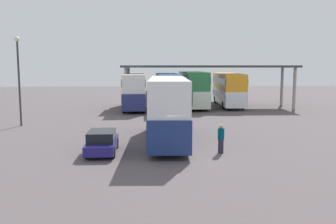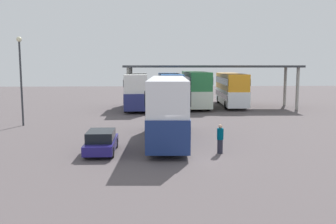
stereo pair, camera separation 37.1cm
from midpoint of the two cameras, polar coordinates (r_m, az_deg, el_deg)
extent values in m
plane|color=#574E50|center=(21.06, 3.42, -6.84)|extent=(140.00, 140.00, 0.00)
cube|color=navy|center=(24.82, 0.43, -1.62)|extent=(2.96, 11.09, 1.89)
cube|color=silver|center=(24.59, 0.43, 2.92)|extent=(2.87, 10.87, 2.05)
cube|color=black|center=(24.78, 0.43, -1.10)|extent=(2.97, 10.65, 0.64)
cube|color=black|center=(24.58, 0.43, 3.16)|extent=(2.97, 10.65, 0.82)
cube|color=black|center=(30.17, 0.38, 0.52)|extent=(2.07, 0.20, 1.13)
cube|color=orange|center=(30.07, 0.38, 2.23)|extent=(1.71, 0.16, 0.36)
cylinder|color=black|center=(28.32, -1.83, -2.14)|extent=(0.33, 1.01, 1.00)
cylinder|color=black|center=(28.33, 2.61, -2.14)|extent=(0.33, 1.01, 1.00)
cylinder|color=black|center=(21.64, -2.44, -5.09)|extent=(0.33, 1.01, 1.00)
cylinder|color=black|center=(21.65, 3.39, -5.09)|extent=(0.33, 1.01, 1.00)
cube|color=navy|center=(22.03, -9.82, -4.98)|extent=(1.65, 4.05, 0.55)
cube|color=black|center=(21.72, -9.92, -3.64)|extent=(1.52, 2.23, 0.58)
cylinder|color=black|center=(23.38, -11.24, -4.79)|extent=(0.20, 0.60, 0.60)
cylinder|color=black|center=(23.21, -7.62, -4.80)|extent=(0.20, 0.60, 0.60)
cylinder|color=black|center=(20.97, -12.24, -6.21)|extent=(0.20, 0.60, 0.60)
cylinder|color=black|center=(20.78, -8.19, -6.24)|extent=(0.20, 0.60, 0.60)
cube|color=navy|center=(43.28, -4.71, 2.12)|extent=(2.77, 10.33, 1.82)
cube|color=white|center=(43.16, -4.74, 4.63)|extent=(2.69, 10.13, 1.97)
cube|color=black|center=(43.26, -4.71, 2.41)|extent=(2.80, 9.92, 0.62)
cube|color=black|center=(43.15, -4.74, 4.76)|extent=(2.80, 9.92, 0.79)
cube|color=black|center=(48.33, -4.65, 2.99)|extent=(2.13, 0.15, 1.09)
cube|color=orange|center=(48.27, -4.66, 4.02)|extent=(1.76, 0.13, 0.36)
cylinder|color=black|center=(46.55, -6.06, 1.53)|extent=(0.31, 1.01, 1.00)
cylinder|color=black|center=(46.53, -3.26, 1.56)|extent=(0.31, 1.01, 1.00)
cylinder|color=black|center=(40.22, -6.36, 0.62)|extent=(0.31, 1.01, 1.00)
cylinder|color=black|center=(40.20, -3.13, 0.65)|extent=(0.31, 1.01, 1.00)
cube|color=white|center=(42.91, 0.53, 2.11)|extent=(2.51, 11.29, 1.83)
cube|color=#2258A8|center=(42.78, 0.53, 4.66)|extent=(2.43, 11.06, 1.98)
cube|color=black|center=(42.89, 0.53, 2.40)|extent=(2.54, 10.84, 0.62)
cube|color=black|center=(42.78, 0.53, 4.79)|extent=(2.54, 10.84, 0.79)
cube|color=black|center=(48.44, 0.11, 3.03)|extent=(2.04, 0.12, 1.10)
cube|color=orange|center=(48.38, 0.11, 4.07)|extent=(1.68, 0.10, 0.36)
cylinder|color=black|center=(46.40, -1.08, 1.55)|extent=(0.29, 1.00, 1.00)
cylinder|color=black|center=(46.53, 1.58, 1.57)|extent=(0.29, 1.00, 1.00)
cylinder|color=black|center=(39.46, -0.71, 0.54)|extent=(0.29, 1.00, 1.00)
cylinder|color=black|center=(39.61, 2.41, 0.56)|extent=(0.29, 1.00, 1.00)
cube|color=silver|center=(45.32, 4.52, 2.42)|extent=(2.60, 10.92, 1.92)
cube|color=#26723B|center=(45.19, 4.55, 4.95)|extent=(2.52, 10.70, 2.08)
cube|color=black|center=(45.30, 4.53, 2.71)|extent=(2.63, 10.48, 0.65)
cube|color=black|center=(45.19, 4.55, 5.08)|extent=(2.63, 10.48, 0.83)
cube|color=black|center=(50.63, 3.70, 3.26)|extent=(2.10, 0.12, 1.15)
cube|color=orange|center=(50.57, 3.71, 4.31)|extent=(1.73, 0.10, 0.36)
cylinder|color=black|center=(48.60, 2.67, 1.80)|extent=(0.29, 1.00, 1.00)
cylinder|color=black|center=(48.88, 5.28, 1.81)|extent=(0.29, 1.00, 1.00)
cylinder|color=black|center=(41.92, 3.62, 0.92)|extent=(0.29, 1.00, 1.00)
cylinder|color=black|center=(42.25, 6.63, 0.94)|extent=(0.29, 1.00, 1.00)
cube|color=white|center=(47.04, 9.99, 2.44)|extent=(3.14, 11.62, 1.80)
cube|color=orange|center=(46.92, 10.04, 4.73)|extent=(3.05, 11.39, 1.95)
cube|color=black|center=(47.02, 9.99, 2.70)|extent=(3.15, 11.17, 0.61)
cube|color=black|center=(46.92, 10.04, 4.85)|extent=(3.15, 11.17, 0.78)
cube|color=black|center=(52.63, 8.99, 3.26)|extent=(2.13, 0.22, 1.08)
cube|color=orange|center=(52.57, 9.00, 4.20)|extent=(1.76, 0.18, 0.36)
cylinder|color=black|center=(50.45, 8.04, 1.94)|extent=(0.33, 1.01, 1.00)
cylinder|color=black|center=(50.80, 10.58, 1.93)|extent=(0.33, 1.01, 1.00)
cylinder|color=black|center=(43.43, 9.25, 1.06)|extent=(0.33, 1.01, 1.00)
cylinder|color=black|center=(43.83, 12.19, 1.05)|extent=(0.33, 1.01, 1.00)
cube|color=#33353A|center=(44.74, 6.98, 7.06)|extent=(20.92, 5.81, 0.25)
cylinder|color=#9E9B93|center=(49.23, 17.96, 3.79)|extent=(0.36, 0.36, 4.87)
cylinder|color=#9E9B93|center=(45.29, 19.72, 3.44)|extent=(0.36, 0.36, 4.87)
cylinder|color=#9E9B93|center=(46.55, -5.52, 3.93)|extent=(0.36, 0.36, 4.87)
cylinder|color=#9E9B93|center=(42.36, -5.92, 3.60)|extent=(0.36, 0.36, 4.87)
cylinder|color=#33353A|center=(33.35, -21.57, 4.08)|extent=(0.16, 0.16, 7.13)
sphere|color=beige|center=(33.38, -21.87, 10.46)|extent=(0.44, 0.44, 0.44)
cylinder|color=#262633|center=(21.77, 8.58, -5.32)|extent=(0.32, 0.32, 0.83)
cylinder|color=#00435C|center=(21.62, 8.62, -3.39)|extent=(0.38, 0.38, 0.66)
sphere|color=tan|center=(21.54, 8.64, -2.23)|extent=(0.23, 0.23, 0.23)
camera|label=1|loc=(0.19, -89.57, 0.05)|focal=39.18mm
camera|label=2|loc=(0.19, 90.43, -0.05)|focal=39.18mm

